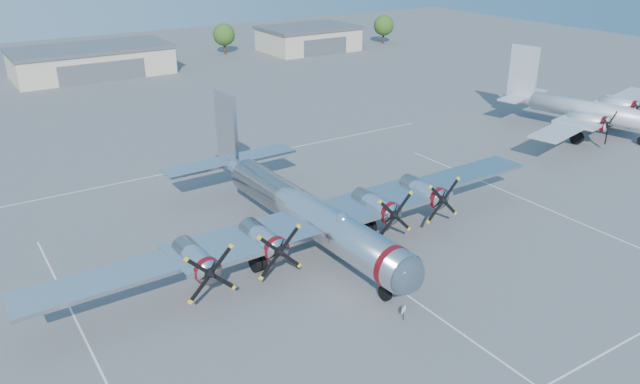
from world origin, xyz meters
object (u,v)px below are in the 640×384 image
hangar_center (92,61)px  info_placard (404,311)px  hangar_east (308,38)px  tree_far_east (384,26)px  tree_east (224,35)px  main_bomber_b29 (303,242)px  twin_engine_east (582,133)px

hangar_center → info_placard: size_ratio=26.55×
hangar_east → tree_far_east: (20.00, -1.96, 1.51)m
tree_east → info_placard: (-32.34, -99.88, -3.46)m
hangar_east → tree_far_east: 20.15m
main_bomber_b29 → twin_engine_east: 49.30m
hangar_center → main_bomber_b29: bearing=-91.6°
hangar_center → tree_far_east: 68.05m
tree_east → twin_engine_east: tree_east is taller
tree_east → tree_far_east: size_ratio=1.00×
hangar_center → twin_engine_east: size_ratio=0.85×
hangar_east → info_placard: size_ratio=19.12×
main_bomber_b29 → info_placard: main_bomber_b29 is taller
main_bomber_b29 → twin_engine_east: (48.84, 6.76, 0.00)m
tree_far_east → main_bomber_b29: bearing=-132.0°
twin_engine_east → tree_east: bearing=88.6°
twin_engine_east → info_placard: 53.27m
twin_engine_east → main_bomber_b29: bearing=174.5°
hangar_center → tree_east: bearing=11.4°
hangar_east → main_bomber_b29: bearing=-122.2°
hangar_center → tree_east: size_ratio=4.31×
tree_far_east → info_placard: bearing=-127.4°
hangar_east → info_placard: 106.51m
hangar_center → hangar_east: size_ratio=1.39×
tree_east → hangar_center: bearing=-168.6°
tree_east → main_bomber_b29: size_ratio=0.14×
tree_east → info_placard: tree_east is taller
hangar_east → info_placard: (-50.34, -93.84, -1.96)m
hangar_center → tree_far_east: bearing=-1.7°
tree_east → twin_engine_east: (16.67, -79.04, -4.22)m
hangar_east → tree_east: (-18.00, 6.04, 1.51)m
hangar_center → twin_engine_east: bearing=-57.4°
hangar_east → twin_engine_east: 73.06m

